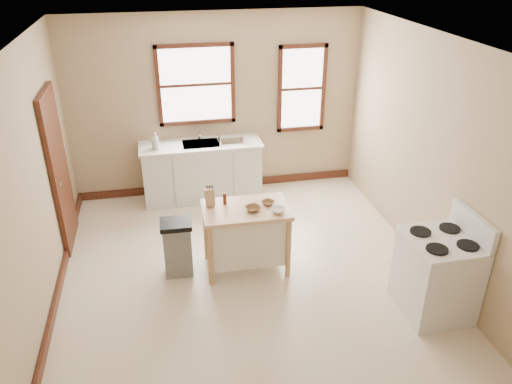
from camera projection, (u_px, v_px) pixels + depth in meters
The scene contains 23 objects.
floor at pixel (247, 276), 6.14m from camera, with size 5.00×5.00×0.00m, color beige.
ceiling at pixel (245, 43), 4.86m from camera, with size 5.00×5.00×0.00m, color white.
wall_back at pixel (217, 106), 7.68m from camera, with size 4.50×0.04×2.80m, color tan.
wall_left at pixel (30, 192), 5.10m from camera, with size 0.04×5.00×2.80m, color tan.
wall_right at pixel (433, 157), 5.91m from camera, with size 0.04×5.00×2.80m, color tan.
window_main at pixel (196, 85), 7.45m from camera, with size 1.17×0.06×1.22m, color #3B1710, non-canonical shape.
window_side at pixel (302, 89), 7.81m from camera, with size 0.77×0.06×1.37m, color #3B1710, non-canonical shape.
door_left at pixel (59, 170), 6.40m from camera, with size 0.06×0.90×2.10m, color #3B1710.
baseboard_back at pixel (220, 185), 8.27m from camera, with size 4.50×0.04×0.12m, color #3B1710.
baseboard_left at pixel (57, 295), 5.72m from camera, with size 0.04×5.00×0.12m, color #3B1710.
sink_counter at pixel (202, 171), 7.80m from camera, with size 1.86×0.62×0.92m, color silver, non-canonical shape.
faucet at pixel (199, 133), 7.69m from camera, with size 0.03×0.03×0.22m, color silver.
soap_bottle_a at pixel (156, 141), 7.33m from camera, with size 0.10×0.10×0.25m, color #B2B2B2.
soap_bottle_b at pixel (155, 142), 7.37m from camera, with size 0.09×0.09×0.19m, color #B2B2B2.
dish_rack at pixel (231, 139), 7.63m from camera, with size 0.37×0.28×0.09m, color silver, non-canonical shape.
kitchen_island at pixel (246, 238), 6.13m from camera, with size 1.04×0.66×0.85m, color #F9C892, non-canonical shape.
knife_block at pixel (210, 198), 5.95m from camera, with size 0.10×0.10×0.20m, color tan, non-canonical shape.
pepper_grinder at pixel (225, 199), 5.99m from camera, with size 0.04×0.04×0.15m, color #471F13.
bowl_a at pixel (253, 209), 5.88m from camera, with size 0.18×0.18×0.05m, color brown.
bowl_b at pixel (268, 203), 6.01m from camera, with size 0.15×0.15×0.04m, color brown.
bowl_c at pixel (278, 210), 5.83m from camera, with size 0.17×0.17×0.05m, color white.
trash_bin at pixel (178, 248), 6.05m from camera, with size 0.37×0.31×0.72m, color gray, non-canonical shape.
gas_stove at pixel (438, 265), 5.33m from camera, with size 0.74×0.75×1.19m, color silver, non-canonical shape.
Camera 1 is at (-0.89, -4.91, 3.73)m, focal length 35.00 mm.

